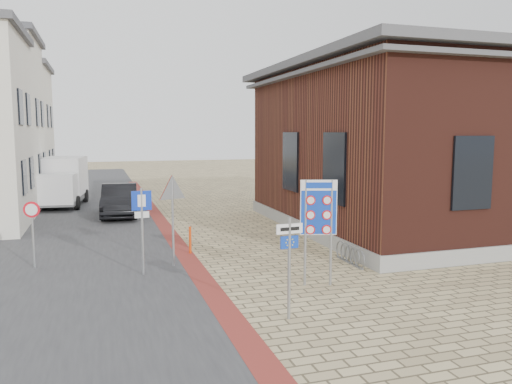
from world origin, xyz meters
TOP-DOWN VIEW (x-y plane):
  - ground at (0.00, 0.00)m, footprint 120.00×120.00m
  - road_strip at (-5.50, 15.00)m, footprint 7.00×60.00m
  - curb_strip at (-2.00, 10.00)m, footprint 0.60×40.00m
  - brick_building at (8.99, 7.00)m, footprint 13.00×13.00m
  - bike_rack at (2.65, 2.20)m, footprint 0.08×1.80m
  - sedan at (-3.68, 13.40)m, footprint 1.93×4.73m
  - box_truck at (-6.48, 17.68)m, footprint 2.61×5.23m
  - border_sign at (0.79, 0.50)m, footprint 0.93×0.31m
  - essen_sign at (-0.80, -1.50)m, footprint 0.60×0.07m
  - parking_sign at (-3.50, 2.81)m, footprint 0.54×0.07m
  - yield_sign at (-2.55, 3.50)m, footprint 0.93×0.36m
  - speed_sign at (-6.50, 4.50)m, footprint 0.47×0.11m
  - bollard at (-1.80, 4.88)m, footprint 0.09×0.09m

SIDE VIEW (x-z plane):
  - ground at x=0.00m, z-range 0.00..0.00m
  - road_strip at x=-5.50m, z-range 0.00..0.02m
  - curb_strip at x=-2.00m, z-range 0.00..0.03m
  - bike_rack at x=2.65m, z-range -0.04..0.56m
  - bollard at x=-1.80m, z-range 0.00..0.92m
  - sedan at x=-3.68m, z-range 0.00..1.52m
  - speed_sign at x=-6.50m, z-range 0.31..2.31m
  - box_truck at x=-6.48m, z-range 0.04..2.67m
  - essen_sign at x=-0.80m, z-range 0.34..2.56m
  - parking_sign at x=-3.50m, z-range 0.44..2.91m
  - border_sign at x=0.79m, z-range 0.61..3.40m
  - yield_sign at x=-2.55m, z-range 0.73..3.43m
  - brick_building at x=8.99m, z-range 0.09..6.89m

